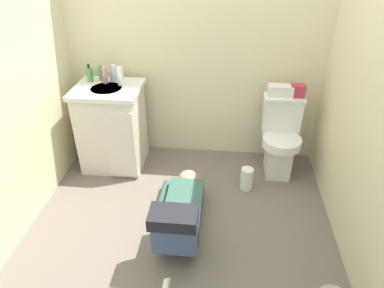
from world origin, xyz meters
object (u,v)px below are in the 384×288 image
at_px(person_plumber, 180,213).
at_px(toiletry_bag, 298,91).
at_px(vanity_cabinet, 112,127).
at_px(faucet, 111,76).
at_px(tissue_box, 280,91).
at_px(bottle_white, 120,76).
at_px(soap_dispenser, 90,74).
at_px(toilet, 280,138).
at_px(bottle_pink, 105,75).
at_px(paper_towel_roll, 247,179).
at_px(bottle_green, 101,73).
at_px(bottle_clear, 115,73).

distance_m(person_plumber, toiletry_bag, 1.49).
xyz_separation_m(vanity_cabinet, faucet, (-0.00, 0.15, 0.45)).
bearing_deg(person_plumber, vanity_cabinet, 131.74).
xyz_separation_m(tissue_box, bottle_white, (-1.43, -0.06, 0.10)).
distance_m(toiletry_bag, soap_dispenser, 1.89).
bearing_deg(toilet, person_plumber, -132.94).
xyz_separation_m(tissue_box, toiletry_bag, (0.15, 0.00, 0.01)).
bearing_deg(toiletry_bag, person_plumber, -133.58).
relative_size(vanity_cabinet, bottle_pink, 5.39).
height_order(tissue_box, paper_towel_roll, tissue_box).
height_order(toiletry_bag, soap_dispenser, soap_dispenser).
bearing_deg(bottle_green, bottle_clear, -5.64).
bearing_deg(bottle_pink, tissue_box, 1.03).
relative_size(tissue_box, toiletry_bag, 1.77).
distance_m(vanity_cabinet, bottle_clear, 0.50).
relative_size(person_plumber, toiletry_bag, 8.59).
height_order(toilet, faucet, faucet).
height_order(faucet, tissue_box, faucet).
relative_size(soap_dispenser, bottle_pink, 1.09).
distance_m(faucet, toiletry_bag, 1.70).
xyz_separation_m(toilet, toiletry_bag, (0.10, 0.09, 0.44)).
height_order(tissue_box, bottle_white, bottle_white).
xyz_separation_m(tissue_box, paper_towel_roll, (-0.25, -0.41, -0.69)).
xyz_separation_m(toilet, faucet, (-1.59, 0.11, 0.50)).
relative_size(vanity_cabinet, tissue_box, 3.73).
bearing_deg(toilet, bottle_pink, 177.82).
bearing_deg(bottle_clear, faucet, -177.29).
distance_m(bottle_pink, bottle_white, 0.15).
bearing_deg(tissue_box, paper_towel_roll, -121.88).
xyz_separation_m(toiletry_bag, bottle_white, (-1.58, -0.06, 0.10)).
height_order(vanity_cabinet, tissue_box, tissue_box).
height_order(person_plumber, bottle_clear, bottle_clear).
xyz_separation_m(vanity_cabinet, person_plumber, (0.76, -0.85, -0.24)).
relative_size(bottle_green, bottle_white, 0.88).
bearing_deg(tissue_box, bottle_pink, -178.97).
bearing_deg(soap_dispenser, paper_towel_roll, -15.36).
distance_m(bottle_clear, bottle_white, 0.11).
xyz_separation_m(faucet, bottle_clear, (0.04, 0.00, 0.03)).
xyz_separation_m(toilet, tissue_box, (-0.05, 0.09, 0.43)).
height_order(soap_dispenser, bottle_pink, soap_dispenser).
height_order(bottle_clear, paper_towel_roll, bottle_clear).
relative_size(toilet, person_plumber, 0.70).
relative_size(toiletry_bag, bottle_white, 0.76).
relative_size(person_plumber, bottle_white, 6.49).
height_order(faucet, paper_towel_roll, faucet).
relative_size(soap_dispenser, paper_towel_roll, 0.77).
xyz_separation_m(soap_dispenser, bottle_white, (0.30, -0.05, 0.01)).
bearing_deg(bottle_green, tissue_box, -1.11).
relative_size(bottle_clear, bottle_white, 0.96).
bearing_deg(bottle_white, tissue_box, 2.27).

